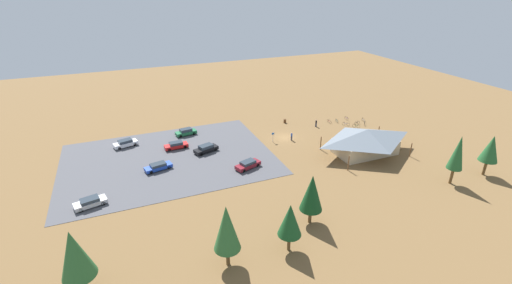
% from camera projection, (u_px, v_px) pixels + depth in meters
% --- Properties ---
extents(ground, '(160.00, 160.00, 0.00)m').
position_uv_depth(ground, '(285.00, 138.00, 74.91)').
color(ground, brown).
rests_on(ground, ground).
extents(parking_lot_asphalt, '(38.32, 28.15, 0.05)m').
position_uv_depth(parking_lot_asphalt, '(169.00, 159.00, 65.87)').
color(parking_lot_asphalt, '#4C4C51').
rests_on(parking_lot_asphalt, ground).
extents(bike_pavilion, '(14.70, 9.60, 4.95)m').
position_uv_depth(bike_pavilion, '(366.00, 139.00, 67.01)').
color(bike_pavilion, '#C6B28E').
rests_on(bike_pavilion, ground).
extents(trash_bin, '(0.60, 0.60, 0.90)m').
position_uv_depth(trash_bin, '(285.00, 121.00, 82.56)').
color(trash_bin, brown).
rests_on(trash_bin, ground).
extents(lot_sign, '(0.56, 0.08, 2.20)m').
position_uv_depth(lot_sign, '(273.00, 136.00, 72.21)').
color(lot_sign, '#99999E').
rests_on(lot_sign, ground).
extents(pine_mideast, '(2.42, 2.42, 8.56)m').
position_uv_depth(pine_mideast, '(458.00, 153.00, 55.60)').
color(pine_mideast, brown).
rests_on(pine_mideast, ground).
extents(pine_east, '(3.53, 3.53, 8.24)m').
position_uv_depth(pine_east, '(74.00, 254.00, 35.29)').
color(pine_east, brown).
rests_on(pine_east, ground).
extents(pine_center, '(3.15, 3.15, 8.27)m').
position_uv_depth(pine_center, '(227.00, 228.00, 39.10)').
color(pine_center, brown).
rests_on(pine_center, ground).
extents(pine_far_east, '(2.99, 2.99, 7.36)m').
position_uv_depth(pine_far_east, '(491.00, 149.00, 58.46)').
color(pine_far_east, brown).
rests_on(pine_far_east, ground).
extents(pine_far_west, '(2.95, 2.95, 6.73)m').
position_uv_depth(pine_far_west, '(290.00, 220.00, 41.68)').
color(pine_far_west, brown).
rests_on(pine_far_west, ground).
extents(pine_west, '(3.13, 3.13, 7.47)m').
position_uv_depth(pine_west, '(312.00, 193.00, 46.57)').
color(pine_west, brown).
rests_on(pine_west, ground).
extents(bicycle_purple_edge_north, '(0.48, 1.73, 0.85)m').
position_uv_depth(bicycle_purple_edge_north, '(346.00, 118.00, 84.35)').
color(bicycle_purple_edge_north, black).
rests_on(bicycle_purple_edge_north, ground).
extents(bicycle_teal_edge_south, '(0.48, 1.66, 0.75)m').
position_uv_depth(bicycle_teal_edge_south, '(337.00, 121.00, 82.91)').
color(bicycle_teal_edge_south, black).
rests_on(bicycle_teal_edge_south, ground).
extents(bicycle_blue_yard_front, '(1.24, 1.36, 0.86)m').
position_uv_depth(bicycle_blue_yard_front, '(346.00, 124.00, 80.95)').
color(bicycle_blue_yard_front, black).
rests_on(bicycle_blue_yard_front, ground).
extents(bicycle_white_mid_cluster, '(0.60, 1.78, 0.87)m').
position_uv_depth(bicycle_white_mid_cluster, '(364.00, 120.00, 83.17)').
color(bicycle_white_mid_cluster, black).
rests_on(bicycle_white_mid_cluster, ground).
extents(bicycle_silver_lone_east, '(1.18, 1.32, 0.81)m').
position_uv_depth(bicycle_silver_lone_east, '(365.00, 124.00, 81.23)').
color(bicycle_silver_lone_east, black).
rests_on(bicycle_silver_lone_east, ground).
extents(bicycle_black_trailside, '(1.72, 0.48, 0.79)m').
position_uv_depth(bicycle_black_trailside, '(357.00, 123.00, 81.69)').
color(bicycle_black_trailside, black).
rests_on(bicycle_black_trailside, ground).
extents(bicycle_green_yard_center, '(1.08, 1.41, 0.89)m').
position_uv_depth(bicycle_green_yard_center, '(356.00, 126.00, 79.78)').
color(bicycle_green_yard_center, black).
rests_on(bicycle_green_yard_center, ground).
extents(bicycle_red_lone_west, '(0.48, 1.73, 0.80)m').
position_uv_depth(bicycle_red_lone_west, '(329.00, 122.00, 82.43)').
color(bicycle_red_lone_west, black).
rests_on(bicycle_red_lone_west, ground).
extents(car_maroon_end_stall, '(5.07, 3.25, 1.37)m').
position_uv_depth(car_maroon_end_stall, '(248.00, 164.00, 62.33)').
color(car_maroon_end_stall, maroon).
rests_on(car_maroon_end_stall, parking_lot_asphalt).
extents(car_blue_inner_stall, '(5.02, 2.76, 1.25)m').
position_uv_depth(car_blue_inner_stall, '(158.00, 166.00, 61.75)').
color(car_blue_inner_stall, '#1E42B2').
rests_on(car_blue_inner_stall, parking_lot_asphalt).
extents(car_white_aisle_side, '(4.96, 3.00, 1.44)m').
position_uv_depth(car_white_aisle_side, '(125.00, 143.00, 70.49)').
color(car_white_aisle_side, white).
rests_on(car_white_aisle_side, parking_lot_asphalt).
extents(car_green_mid_lot, '(4.69, 2.39, 1.48)m').
position_uv_depth(car_green_mid_lot, '(186.00, 132.00, 75.73)').
color(car_green_mid_lot, '#1E6B3D').
rests_on(car_green_mid_lot, parking_lot_asphalt).
extents(car_silver_back_corner, '(4.87, 2.89, 1.32)m').
position_uv_depth(car_silver_back_corner, '(90.00, 202.00, 51.71)').
color(car_silver_back_corner, '#BCBCC1').
rests_on(car_silver_back_corner, parking_lot_asphalt).
extents(car_black_by_curb, '(5.09, 3.21, 1.49)m').
position_uv_depth(car_black_by_curb, '(206.00, 149.00, 68.18)').
color(car_black_by_curb, black).
rests_on(car_black_by_curb, parking_lot_asphalt).
extents(car_red_second_row, '(4.69, 1.97, 1.39)m').
position_uv_depth(car_red_second_row, '(176.00, 145.00, 69.63)').
color(car_red_second_row, red).
rests_on(car_red_second_row, parking_lot_asphalt).
extents(visitor_at_bikes, '(0.36, 0.36, 1.77)m').
position_uv_depth(visitor_at_bikes, '(368.00, 132.00, 75.05)').
color(visitor_at_bikes, '#2D3347').
rests_on(visitor_at_bikes, ground).
extents(visitor_by_pavilion, '(0.40, 0.37, 1.71)m').
position_uv_depth(visitor_by_pavilion, '(316.00, 123.00, 80.17)').
color(visitor_by_pavilion, '#2D3347').
rests_on(visitor_by_pavilion, ground).
extents(visitor_crossing_yard, '(0.36, 0.36, 1.78)m').
position_uv_depth(visitor_crossing_yard, '(292.00, 136.00, 73.23)').
color(visitor_crossing_yard, '#2D3347').
rests_on(visitor_crossing_yard, ground).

